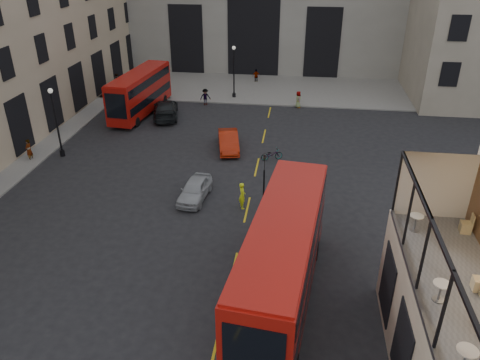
# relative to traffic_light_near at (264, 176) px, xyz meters

# --- Properties ---
(host_frontage) EXTENTS (3.00, 11.00, 4.50)m
(host_frontage) POSITION_rel_traffic_light_near_xyz_m (7.50, -12.00, -0.17)
(host_frontage) COLOR #C3AE92
(host_frontage) RESTS_ON ground
(cafe_floor) EXTENTS (3.00, 10.00, 0.10)m
(cafe_floor) POSITION_rel_traffic_light_near_xyz_m (7.50, -12.00, 2.12)
(cafe_floor) COLOR slate
(cafe_floor) RESTS_ON host_frontage
(pavement_far) EXTENTS (40.00, 12.00, 0.12)m
(pavement_far) POSITION_rel_traffic_light_near_xyz_m (-5.00, 26.00, -2.36)
(pavement_far) COLOR slate
(pavement_far) RESTS_ON ground
(traffic_light_near) EXTENTS (0.16, 0.20, 3.80)m
(traffic_light_near) POSITION_rel_traffic_light_near_xyz_m (0.00, 0.00, 0.00)
(traffic_light_near) COLOR black
(traffic_light_near) RESTS_ON ground
(traffic_light_far) EXTENTS (0.16, 0.20, 3.80)m
(traffic_light_far) POSITION_rel_traffic_light_near_xyz_m (-14.00, 16.00, 0.00)
(traffic_light_far) COLOR black
(traffic_light_far) RESTS_ON ground
(street_lamp_a) EXTENTS (0.36, 0.36, 5.33)m
(street_lamp_a) POSITION_rel_traffic_light_near_xyz_m (-16.00, 6.00, -0.03)
(street_lamp_a) COLOR black
(street_lamp_a) RESTS_ON ground
(street_lamp_b) EXTENTS (0.36, 0.36, 5.33)m
(street_lamp_b) POSITION_rel_traffic_light_near_xyz_m (-5.00, 22.00, -0.03)
(street_lamp_b) COLOR black
(street_lamp_b) RESTS_ON ground
(bus_near) EXTENTS (3.93, 11.67, 4.57)m
(bus_near) POSITION_rel_traffic_light_near_xyz_m (1.50, -7.94, 0.14)
(bus_near) COLOR #A2110B
(bus_near) RESTS_ON ground
(bus_far) EXTENTS (3.20, 9.99, 3.92)m
(bus_far) POSITION_rel_traffic_light_near_xyz_m (-13.00, 16.21, -0.23)
(bus_far) COLOR #A6100B
(bus_far) RESTS_ON ground
(car_a) EXTENTS (1.87, 3.94, 1.30)m
(car_a) POSITION_rel_traffic_light_near_xyz_m (-4.49, 0.94, -1.77)
(car_a) COLOR #A3A7AB
(car_a) RESTS_ON ground
(car_b) EXTENTS (2.36, 4.51, 1.41)m
(car_b) POSITION_rel_traffic_light_near_xyz_m (-3.54, 8.89, -1.72)
(car_b) COLOR #AF210A
(car_b) RESTS_ON ground
(car_c) EXTENTS (3.43, 5.76, 1.57)m
(car_c) POSITION_rel_traffic_light_near_xyz_m (-10.46, 15.46, -1.64)
(car_c) COLOR black
(car_c) RESTS_ON ground
(bicycle) EXTENTS (1.77, 1.18, 0.88)m
(bicycle) POSITION_rel_traffic_light_near_xyz_m (-0.02, 7.43, -1.99)
(bicycle) COLOR gray
(bicycle) RESTS_ON ground
(cyclist) EXTENTS (0.59, 0.73, 1.72)m
(cyclist) POSITION_rel_traffic_light_near_xyz_m (-1.33, 0.21, -1.56)
(cyclist) COLOR #EEFF1A
(cyclist) RESTS_ON ground
(pedestrian_a) EXTENTS (1.06, 0.96, 1.78)m
(pedestrian_a) POSITION_rel_traffic_light_near_xyz_m (-18.00, 23.16, -1.54)
(pedestrian_a) COLOR gray
(pedestrian_a) RESTS_ON ground
(pedestrian_b) EXTENTS (1.22, 0.99, 1.65)m
(pedestrian_b) POSITION_rel_traffic_light_near_xyz_m (-7.50, 19.40, -1.60)
(pedestrian_b) COLOR gray
(pedestrian_b) RESTS_ON ground
(pedestrian_c) EXTENTS (0.97, 0.67, 1.53)m
(pedestrian_c) POSITION_rel_traffic_light_near_xyz_m (-3.30, 28.00, -1.66)
(pedestrian_c) COLOR gray
(pedestrian_c) RESTS_ON ground
(pedestrian_d) EXTENTS (0.71, 0.91, 1.63)m
(pedestrian_d) POSITION_rel_traffic_light_near_xyz_m (1.66, 19.84, -1.61)
(pedestrian_d) COLOR gray
(pedestrian_d) RESTS_ON ground
(pedestrian_e) EXTENTS (0.45, 0.65, 1.70)m
(pedestrian_e) POSITION_rel_traffic_light_near_xyz_m (-18.00, 4.92, -1.57)
(pedestrian_e) COLOR gray
(pedestrian_e) RESTS_ON ground
(cafe_table_near) EXTENTS (0.58, 0.58, 0.73)m
(cafe_table_near) POSITION_rel_traffic_light_near_xyz_m (6.66, -15.01, 2.65)
(cafe_table_near) COLOR silver
(cafe_table_near) RESTS_ON cafe_floor
(cafe_table_mid) EXTENTS (0.55, 0.55, 0.69)m
(cafe_table_mid) POSITION_rel_traffic_light_near_xyz_m (6.67, -12.26, 2.63)
(cafe_table_mid) COLOR white
(cafe_table_mid) RESTS_ON cafe_floor
(cafe_table_far) EXTENTS (0.55, 0.55, 0.68)m
(cafe_table_far) POSITION_rel_traffic_light_near_xyz_m (6.69, -8.17, 2.63)
(cafe_table_far) COLOR beige
(cafe_table_far) RESTS_ON cafe_floor
(cafe_chair_b) EXTENTS (0.43, 0.43, 0.83)m
(cafe_chair_b) POSITION_rel_traffic_light_near_xyz_m (8.11, -11.56, 2.43)
(cafe_chair_b) COLOR #DBB87E
(cafe_chair_b) RESTS_ON cafe_floor
(cafe_chair_d) EXTENTS (0.44, 0.44, 0.83)m
(cafe_chair_d) POSITION_rel_traffic_light_near_xyz_m (8.65, -8.06, 2.43)
(cafe_chair_d) COLOR tan
(cafe_chair_d) RESTS_ON cafe_floor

